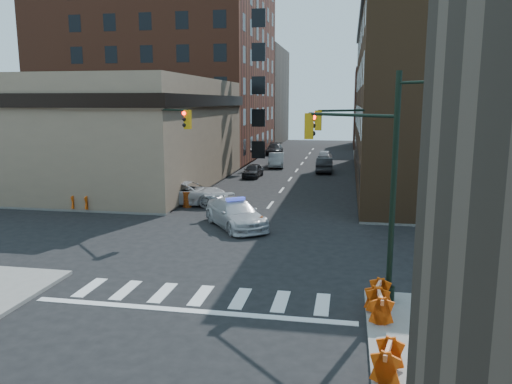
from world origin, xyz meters
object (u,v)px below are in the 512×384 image
at_px(barricade_se_a, 380,306).
at_px(barrel_road, 258,225).
at_px(parked_car_enear, 324,165).
at_px(pickup, 187,193).
at_px(police_car, 235,214).
at_px(barrel_bank, 187,199).
at_px(pedestrian_a, 122,195).
at_px(parked_car_wnear, 253,171).
at_px(parked_car_wfar, 276,160).
at_px(barricade_nw_a, 118,202).
at_px(pedestrian_b, 96,196).

bearing_deg(barricade_se_a, barrel_road, 25.33).
bearing_deg(parked_car_enear, pickup, 63.16).
distance_m(police_car, barrel_bank, 6.54).
xyz_separation_m(pickup, barrel_road, (6.30, -6.79, -0.34)).
height_order(parked_car_enear, pedestrian_a, pedestrian_a).
bearing_deg(pedestrian_a, pickup, 48.92).
bearing_deg(barricade_se_a, parked_car_wnear, 14.19).
xyz_separation_m(parked_car_wfar, barrel_bank, (-3.00, -22.09, -0.24)).
xyz_separation_m(parked_car_enear, pedestrian_a, (-12.06, -21.13, 0.38)).
xyz_separation_m(pedestrian_a, barricade_se_a, (15.54, -14.00, -0.54)).
relative_size(parked_car_wnear, barricade_nw_a, 2.78).
distance_m(parked_car_wfar, barrel_bank, 22.29).
bearing_deg(barrel_bank, barricade_se_a, -53.85).
height_order(parked_car_wnear, parked_car_enear, parked_car_enear).
height_order(parked_car_enear, barricade_se_a, parked_car_enear).
bearing_deg(parked_car_wnear, parked_car_wfar, 84.12).
xyz_separation_m(parked_car_wfar, pedestrian_b, (-8.46, -24.38, 0.26)).
bearing_deg(parked_car_enear, barrel_bank, 65.11).
distance_m(police_car, pedestrian_a, 8.49).
distance_m(pickup, barricade_nw_a, 4.85).
bearing_deg(pickup, barrel_bank, -163.89).
height_order(pedestrian_b, barricade_nw_a, pedestrian_b).
distance_m(parked_car_enear, barrel_bank, 20.64).
bearing_deg(barrel_road, pickup, 132.86).
bearing_deg(barricade_se_a, parked_car_wfar, 9.04).
height_order(parked_car_wnear, pedestrian_b, pedestrian_b).
height_order(police_car, pedestrian_a, pedestrian_a).
relative_size(parked_car_wnear, parked_car_enear, 0.83).
xyz_separation_m(parked_car_wfar, pedestrian_a, (-6.64, -24.38, 0.35)).
height_order(police_car, parked_car_wnear, police_car).
relative_size(police_car, pedestrian_b, 3.08).
distance_m(pedestrian_a, pedestrian_b, 1.82).
bearing_deg(parked_car_wfar, barricade_nw_a, -112.24).
relative_size(pickup, barrel_bank, 5.35).
bearing_deg(parked_car_enear, parked_car_wfar, -31.74).
distance_m(parked_car_wnear, barrel_bank, 14.34).
distance_m(pickup, barrel_road, 9.27).
bearing_deg(barricade_nw_a, parked_car_enear, 64.00).
xyz_separation_m(parked_car_enear, barrel_bank, (-8.42, -18.84, -0.21)).
relative_size(pedestrian_b, barricade_nw_a, 1.31).
xyz_separation_m(barrel_road, barricade_nw_a, (-10.00, 3.65, 0.19)).
xyz_separation_m(pedestrian_b, barricade_se_a, (17.36, -14.00, -0.45)).
relative_size(police_car, pickup, 0.95).
bearing_deg(barrel_bank, police_car, -46.76).
xyz_separation_m(parked_car_wnear, parked_car_enear, (6.55, 4.62, 0.10)).
relative_size(parked_car_wfar, barrel_bank, 4.40).
xyz_separation_m(police_car, parked_car_wfar, (-1.48, 26.85, -0.01)).
xyz_separation_m(pedestrian_a, barricade_nw_a, (-0.36, 0.14, -0.47)).
xyz_separation_m(pickup, pedestrian_a, (-3.34, -3.28, 0.33)).
height_order(barrel_bank, barricade_nw_a, barricade_nw_a).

